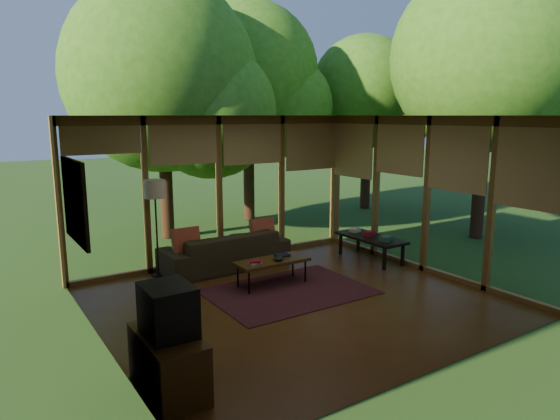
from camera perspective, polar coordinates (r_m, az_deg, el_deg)
floor at (r=7.51m, az=1.88°, el=-10.32°), size 5.50×5.50×0.00m
ceiling at (r=7.01m, az=2.01°, el=10.75°), size 5.50×5.50×0.00m
wall_left at (r=6.03m, az=-20.02°, el=-2.85°), size 0.04×5.00×2.70m
wall_front at (r=5.34m, az=17.56°, el=-4.41°), size 5.50×0.04×2.70m
window_wall_back at (r=9.27m, az=-6.97°, el=2.30°), size 5.50×0.12×2.70m
window_wall_right at (r=8.98m, az=16.47°, el=1.67°), size 0.12×5.00×2.70m
exterior_lawn at (r=18.46m, az=8.02°, el=2.22°), size 40.00×40.00×0.00m
tree_nw at (r=11.29m, az=-13.49°, el=14.74°), size 4.13×4.13×5.61m
tree_ne at (r=13.14m, az=-3.90°, el=15.17°), size 3.69×3.69×5.57m
tree_se at (r=11.77m, az=22.54°, el=15.77°), size 4.00×4.00×5.90m
tree_far at (r=14.70m, az=9.64°, el=13.33°), size 3.05×3.05×4.93m
rug at (r=7.86m, az=1.03°, el=-9.28°), size 2.43×1.72×0.01m
sofa at (r=8.97m, az=-6.30°, el=-4.62°), size 2.28×0.93×0.66m
pillow_left at (r=8.56m, az=-10.67°, el=-3.58°), size 0.46×0.24×0.48m
pillow_right at (r=9.21m, az=-2.02°, el=-2.39°), size 0.45×0.24×0.47m
ct_book_lower at (r=7.81m, az=-2.90°, el=-6.09°), size 0.20×0.16×0.03m
ct_book_upper at (r=7.80m, az=-2.91°, el=-5.87°), size 0.22×0.20×0.03m
ct_book_side at (r=8.22m, az=0.27°, el=-5.19°), size 0.23×0.18×0.03m
ct_bowl at (r=7.96m, az=-0.22°, el=-5.57°), size 0.16×0.16×0.07m
media_cabinet at (r=5.26m, az=-12.64°, el=-16.70°), size 0.50×1.00×0.60m
television at (r=5.04m, az=-12.69°, el=-11.09°), size 0.45×0.55×0.50m
console_book_a at (r=9.28m, az=12.05°, el=-3.20°), size 0.29×0.26×0.09m
console_book_b at (r=9.59m, az=10.15°, el=-2.68°), size 0.21×0.17×0.09m
console_book_c at (r=9.88m, az=8.56°, el=-2.33°), size 0.23×0.18×0.06m
floor_lamp at (r=8.56m, az=-14.10°, el=1.73°), size 0.36×0.36×1.65m
coffee_table at (r=8.04m, az=-0.91°, el=-5.94°), size 1.20×0.50×0.43m
side_console at (r=9.58m, az=10.34°, el=-3.25°), size 0.60×1.40×0.46m
wall_painting at (r=7.35m, az=-22.36°, el=0.93°), size 0.06×1.35×1.15m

